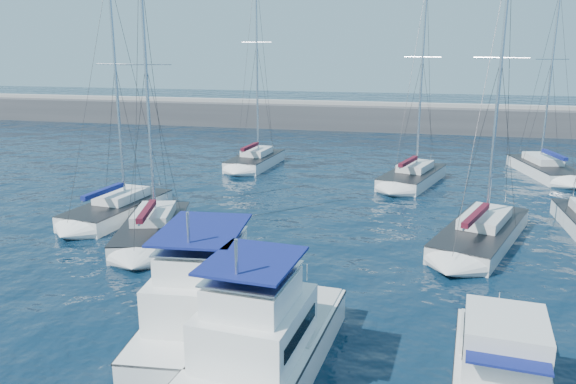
% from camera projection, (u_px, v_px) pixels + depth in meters
% --- Properties ---
extents(ground, '(220.00, 220.00, 0.00)m').
position_uv_depth(ground, '(306.00, 312.00, 22.49)').
color(ground, black).
rests_on(ground, ground).
extents(breakwater, '(160.00, 6.00, 4.45)m').
position_uv_depth(breakwater, '(386.00, 121.00, 71.25)').
color(breakwater, '#424244').
rests_on(breakwater, ground).
extents(motor_yacht_port_inner, '(4.60, 10.65, 4.69)m').
position_uv_depth(motor_yacht_port_inner, '(212.00, 300.00, 20.94)').
color(motor_yacht_port_inner, white).
rests_on(motor_yacht_port_inner, ground).
extents(motor_yacht_stbd_inner, '(4.15, 8.64, 4.69)m').
position_uv_depth(motor_yacht_stbd_inner, '(263.00, 342.00, 17.99)').
color(motor_yacht_stbd_inner, white).
rests_on(motor_yacht_stbd_inner, ground).
extents(motor_yacht_stbd_outer, '(3.25, 5.96, 3.20)m').
position_uv_depth(motor_yacht_stbd_outer, '(501.00, 367.00, 16.94)').
color(motor_yacht_stbd_outer, silver).
rests_on(motor_yacht_stbd_outer, ground).
extents(sailboat_mid_a, '(4.02, 8.16, 14.87)m').
position_uv_depth(sailboat_mid_a, '(118.00, 209.00, 34.91)').
color(sailboat_mid_a, white).
rests_on(sailboat_mid_a, ground).
extents(sailboat_mid_b, '(5.09, 8.59, 15.04)m').
position_uv_depth(sailboat_mid_b, '(153.00, 229.00, 31.05)').
color(sailboat_mid_b, silver).
rests_on(sailboat_mid_b, ground).
extents(sailboat_mid_d, '(6.15, 10.02, 15.63)m').
position_uv_depth(sailboat_mid_d, '(481.00, 233.00, 30.36)').
color(sailboat_mid_d, silver).
rests_on(sailboat_mid_d, ground).
extents(sailboat_back_a, '(3.72, 7.60, 17.10)m').
position_uv_depth(sailboat_back_a, '(255.00, 160.00, 49.56)').
color(sailboat_back_a, white).
rests_on(sailboat_back_a, ground).
extents(sailboat_back_b, '(5.36, 8.55, 15.27)m').
position_uv_depth(sailboat_back_b, '(413.00, 176.00, 43.45)').
color(sailboat_back_b, silver).
rests_on(sailboat_back_b, ground).
extents(sailboat_back_c, '(4.94, 8.99, 14.89)m').
position_uv_depth(sailboat_back_c, '(544.00, 169.00, 46.28)').
color(sailboat_back_c, white).
rests_on(sailboat_back_c, ground).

